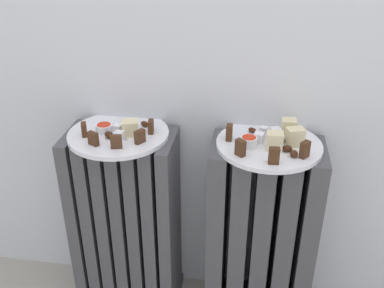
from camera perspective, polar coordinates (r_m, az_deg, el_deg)
radiator_left at (r=1.40m, az=-8.38°, el=-10.12°), size 0.32×0.18×0.60m
radiator_right at (r=1.35m, az=8.72°, el=-11.72°), size 0.32×0.18×0.60m
plate_left at (r=1.23m, az=-9.38°, el=1.25°), size 0.28×0.28×0.01m
plate_right at (r=1.18m, az=9.80°, el=-0.10°), size 0.28×0.28×0.01m
dark_cake_slice_left_0 at (r=1.22m, az=-13.64°, el=1.81°), size 0.02×0.03×0.04m
dark_cake_slice_left_1 at (r=1.17m, az=-12.52°, el=0.66°), size 0.03×0.02×0.04m
dark_cake_slice_left_2 at (r=1.14m, az=-9.67°, el=0.28°), size 0.03×0.02×0.04m
dark_cake_slice_left_3 at (r=1.16m, az=-6.69°, el=0.95°), size 0.03×0.03×0.04m
dark_cake_slice_left_4 at (r=1.21m, az=-5.29°, el=2.23°), size 0.02×0.03×0.04m
marble_cake_slice_left_0 at (r=1.20m, az=-7.92°, el=2.08°), size 0.05×0.05×0.04m
turkish_delight_left_0 at (r=1.18m, az=-9.32°, el=1.07°), size 0.03×0.03×0.02m
turkish_delight_left_1 at (r=1.22m, az=-9.46°, el=1.96°), size 0.03×0.03×0.02m
medjool_date_left_0 at (r=1.26m, az=-8.26°, el=2.75°), size 0.03×0.03×0.02m
medjool_date_left_1 at (r=1.25m, az=-6.09°, el=2.57°), size 0.03×0.02×0.02m
medjool_date_left_2 at (r=1.20m, az=-10.59°, el=1.17°), size 0.03×0.03×0.02m
jam_bowl_left at (r=1.23m, az=-11.18°, el=2.08°), size 0.05×0.05×0.02m
dark_cake_slice_right_0 at (r=1.17m, az=4.78°, el=1.48°), size 0.02×0.03×0.04m
dark_cake_slice_right_1 at (r=1.10m, az=6.21°, el=-0.48°), size 0.03×0.03×0.04m
dark_cake_slice_right_2 at (r=1.07m, az=10.44°, el=-1.49°), size 0.03×0.02×0.04m
dark_cake_slice_right_3 at (r=1.12m, az=14.23°, el=-0.69°), size 0.03×0.03×0.04m
marble_cake_slice_right_0 at (r=1.14m, az=10.51°, el=0.38°), size 0.04×0.03×0.05m
marble_cake_slice_right_1 at (r=1.21m, az=12.24°, el=2.09°), size 0.04×0.03×0.05m
marble_cake_slice_right_2 at (r=1.17m, az=13.02°, el=0.90°), size 0.05×0.04×0.05m
turkish_delight_right_0 at (r=1.20m, az=10.62°, el=1.43°), size 0.03×0.03×0.03m
turkish_delight_right_1 at (r=1.18m, az=11.31°, el=0.56°), size 0.02×0.02×0.02m
turkish_delight_right_2 at (r=1.22m, az=9.15°, el=1.74°), size 0.03×0.03×0.02m
turkish_delight_right_3 at (r=1.17m, az=8.55°, el=0.85°), size 0.03×0.03×0.02m
medjool_date_right_0 at (r=1.12m, az=12.90°, el=-1.22°), size 0.02×0.03×0.02m
medjool_date_right_1 at (r=1.22m, az=7.73°, el=1.76°), size 0.03×0.03×0.01m
medjool_date_right_2 at (r=1.14m, az=12.10°, el=-0.58°), size 0.03×0.02×0.02m
medjool_date_right_3 at (r=1.19m, az=8.85°, el=1.18°), size 0.02×0.03×0.02m
jam_bowl_right at (r=1.14m, az=7.28°, el=0.35°), size 0.04×0.04×0.03m
fork at (r=1.23m, az=-9.13°, el=1.74°), size 0.07×0.10×0.00m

